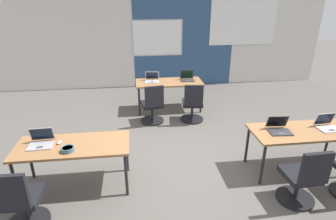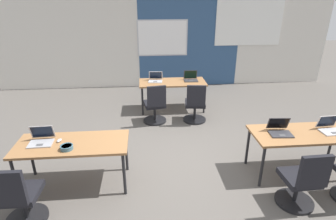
# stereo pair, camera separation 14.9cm
# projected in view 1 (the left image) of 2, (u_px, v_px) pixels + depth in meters

# --- Properties ---
(ground_plane) EXTENTS (24.00, 24.00, 0.00)m
(ground_plane) POSITION_uv_depth(u_px,v_px,m) (185.00, 156.00, 4.96)
(ground_plane) COLOR #56514C
(back_wall_assembly) EXTENTS (10.00, 0.27, 2.80)m
(back_wall_assembly) POSITION_uv_depth(u_px,v_px,m) (162.00, 40.00, 8.23)
(back_wall_assembly) COLOR silver
(back_wall_assembly) RESTS_ON ground
(desk_near_left) EXTENTS (1.60, 0.70, 0.72)m
(desk_near_left) POSITION_uv_depth(u_px,v_px,m) (73.00, 148.00, 3.95)
(desk_near_left) COLOR olive
(desk_near_left) RESTS_ON ground
(desk_near_right) EXTENTS (1.60, 0.70, 0.72)m
(desk_near_right) POSITION_uv_depth(u_px,v_px,m) (302.00, 134.00, 4.35)
(desk_near_right) COLOR olive
(desk_near_right) RESTS_ON ground
(desk_far_center) EXTENTS (1.60, 0.70, 0.72)m
(desk_far_center) POSITION_uv_depth(u_px,v_px,m) (169.00, 84.00, 6.70)
(desk_far_center) COLOR olive
(desk_far_center) RESTS_ON ground
(laptop_far_right) EXTENTS (0.34, 0.28, 0.24)m
(laptop_far_right) POSITION_uv_depth(u_px,v_px,m) (187.00, 78.00, 6.77)
(laptop_far_right) COLOR #333338
(laptop_far_right) RESTS_ON desk_far_center
(chair_far_right) EXTENTS (0.52, 0.56, 0.92)m
(chair_far_right) POSITION_uv_depth(u_px,v_px,m) (193.00, 106.00, 6.15)
(chair_far_right) COLOR black
(chair_far_right) RESTS_ON ground
(laptop_far_left) EXTENTS (0.37, 0.35, 0.22)m
(laptop_far_left) POSITION_uv_depth(u_px,v_px,m) (152.00, 79.00, 6.68)
(laptop_far_left) COLOR #B7B7BC
(laptop_far_left) RESTS_ON desk_far_center
(chair_far_left) EXTENTS (0.52, 0.57, 0.92)m
(chair_far_left) POSITION_uv_depth(u_px,v_px,m) (153.00, 107.00, 6.08)
(chair_far_left) COLOR black
(chair_far_left) RESTS_ON ground
(laptop_near_right_inner) EXTENTS (0.35, 0.33, 0.23)m
(laptop_near_right_inner) POSITION_uv_depth(u_px,v_px,m) (279.00, 128.00, 4.28)
(laptop_near_right_inner) COLOR #333338
(laptop_near_right_inner) RESTS_ON desk_near_right
(chair_near_right_inner) EXTENTS (0.52, 0.55, 0.92)m
(chair_near_right_inner) POSITION_uv_depth(u_px,v_px,m) (302.00, 181.00, 3.72)
(chair_near_right_inner) COLOR black
(chair_near_right_inner) RESTS_ON ground
(laptop_near_right_end) EXTENTS (0.35, 0.31, 0.23)m
(laptop_near_right_end) POSITION_uv_depth(u_px,v_px,m) (328.00, 125.00, 4.37)
(laptop_near_right_end) COLOR #B7B7BC
(laptop_near_right_end) RESTS_ON desk_near_right
(laptop_near_left_end) EXTENTS (0.34, 0.31, 0.23)m
(laptop_near_left_end) POSITION_uv_depth(u_px,v_px,m) (41.00, 142.00, 3.90)
(laptop_near_left_end) COLOR #9E9EA3
(laptop_near_left_end) RESTS_ON desk_near_left
(mouse_near_left_end) EXTENTS (0.08, 0.11, 0.03)m
(mouse_near_left_end) POSITION_uv_depth(u_px,v_px,m) (59.00, 142.00, 3.95)
(mouse_near_left_end) COLOR #B2B2B7
(mouse_near_left_end) RESTS_ON desk_near_left
(chair_near_left_end) EXTENTS (0.52, 0.54, 0.92)m
(chair_near_left_end) POSITION_uv_depth(u_px,v_px,m) (21.00, 204.00, 3.31)
(chair_near_left_end) COLOR black
(chair_near_left_end) RESTS_ON ground
(snack_bowl) EXTENTS (0.18, 0.18, 0.06)m
(snack_bowl) POSITION_uv_depth(u_px,v_px,m) (68.00, 149.00, 3.75)
(snack_bowl) COLOR #3D6070
(snack_bowl) RESTS_ON desk_near_left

